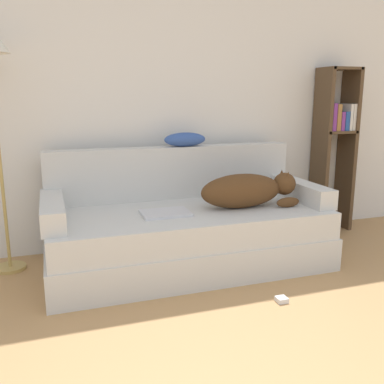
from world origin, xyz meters
TOP-DOWN VIEW (x-y plane):
  - wall_back at (0.00, 2.95)m, footprint 6.97×0.06m
  - couch at (0.24, 2.31)m, footprint 2.05×0.95m
  - couch_backrest at (0.24, 2.71)m, footprint 2.01×0.15m
  - couch_arm_left at (-0.71, 2.31)m, footprint 0.15×0.76m
  - couch_arm_right at (1.18, 2.31)m, footprint 0.15×0.76m
  - dog at (0.68, 2.23)m, footprint 0.77×0.25m
  - laptop at (0.04, 2.23)m, footprint 0.34×0.25m
  - throw_pillow at (0.34, 2.69)m, footprint 0.34×0.14m
  - bookshelf at (1.83, 2.76)m, footprint 0.33×0.26m
  - power_adapter at (0.60, 1.56)m, footprint 0.07×0.07m

SIDE VIEW (x-z plane):
  - power_adapter at x=0.60m, z-range 0.00..0.03m
  - couch at x=0.24m, z-range 0.00..0.44m
  - laptop at x=0.04m, z-range 0.44..0.46m
  - couch_arm_left at x=-0.71m, z-range 0.44..0.59m
  - couch_arm_right at x=1.18m, z-range 0.44..0.59m
  - dog at x=0.68m, z-range 0.44..0.70m
  - couch_backrest at x=0.24m, z-range 0.44..0.86m
  - bookshelf at x=1.83m, z-range 0.11..1.62m
  - throw_pillow at x=0.34m, z-range 0.86..0.97m
  - wall_back at x=0.00m, z-range 0.00..2.70m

